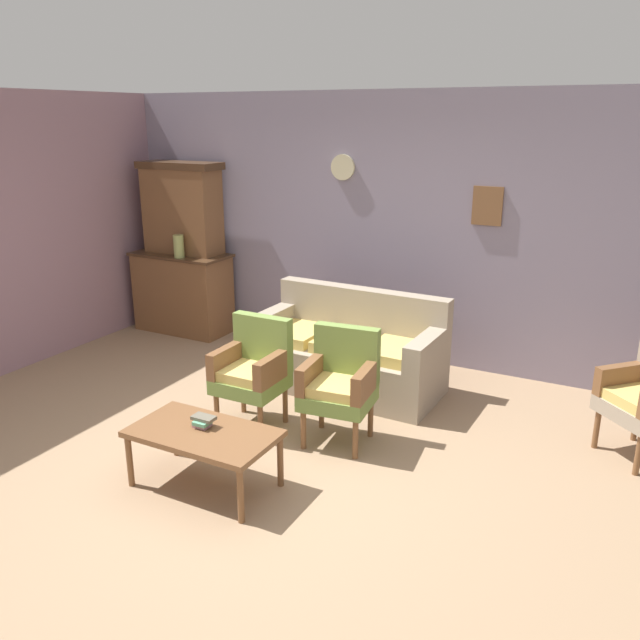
# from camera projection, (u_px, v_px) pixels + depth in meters

# --- Properties ---
(ground_plane) EXTENTS (7.68, 7.68, 0.00)m
(ground_plane) POSITION_uv_depth(u_px,v_px,m) (260.00, 466.00, 4.75)
(ground_plane) COLOR #997A5B
(wall_back_with_decor) EXTENTS (6.40, 0.09, 2.70)m
(wall_back_with_decor) POSITION_uv_depth(u_px,v_px,m) (398.00, 229.00, 6.56)
(wall_back_with_decor) COLOR gray
(wall_back_with_decor) RESTS_ON ground
(side_cabinet) EXTENTS (1.16, 0.55, 0.93)m
(side_cabinet) POSITION_uv_depth(u_px,v_px,m) (183.00, 292.00, 7.62)
(side_cabinet) COLOR brown
(side_cabinet) RESTS_ON ground
(cabinet_upper_hutch) EXTENTS (0.99, 0.38, 1.03)m
(cabinet_upper_hutch) POSITION_uv_depth(u_px,v_px,m) (182.00, 207.00, 7.39)
(cabinet_upper_hutch) COLOR brown
(cabinet_upper_hutch) RESTS_ON side_cabinet
(vase_on_cabinet) EXTENTS (0.12, 0.12, 0.26)m
(vase_on_cabinet) POSITION_uv_depth(u_px,v_px,m) (179.00, 246.00, 7.23)
(vase_on_cabinet) COLOR #99A25A
(vase_on_cabinet) RESTS_ON side_cabinet
(floral_couch) EXTENTS (1.76, 0.85, 0.90)m
(floral_couch) POSITION_uv_depth(u_px,v_px,m) (349.00, 354.00, 6.04)
(floral_couch) COLOR gray
(floral_couch) RESTS_ON ground
(armchair_by_doorway) EXTENTS (0.52, 0.49, 0.90)m
(armchair_by_doorway) POSITION_uv_depth(u_px,v_px,m) (253.00, 368.00, 5.26)
(armchair_by_doorway) COLOR olive
(armchair_by_doorway) RESTS_ON ground
(armchair_near_couch_end) EXTENTS (0.57, 0.54, 0.90)m
(armchair_near_couch_end) POSITION_uv_depth(u_px,v_px,m) (340.00, 381.00, 4.99)
(armchair_near_couch_end) COLOR olive
(armchair_near_couch_end) RESTS_ON ground
(coffee_table) EXTENTS (1.00, 0.56, 0.42)m
(coffee_table) POSITION_uv_depth(u_px,v_px,m) (203.00, 437.00, 4.39)
(coffee_table) COLOR brown
(coffee_table) RESTS_ON ground
(book_stack_on_table) EXTENTS (0.16, 0.12, 0.08)m
(book_stack_on_table) POSITION_uv_depth(u_px,v_px,m) (203.00, 421.00, 4.42)
(book_stack_on_table) COLOR #AF7E8E
(book_stack_on_table) RESTS_ON coffee_table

